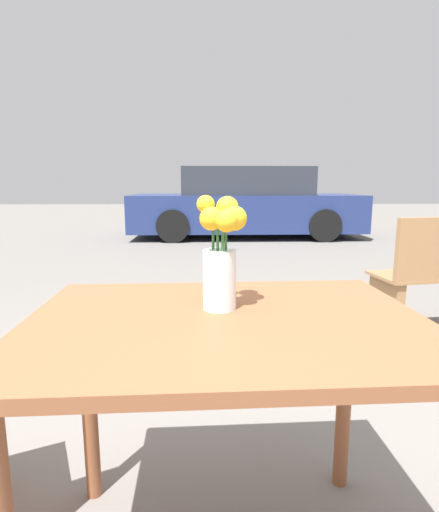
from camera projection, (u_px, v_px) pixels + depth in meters
The scene contains 3 objects.
table_front at pixel (227, 358), 1.00m from camera, with size 1.01×0.75×0.73m.
flower_vase at pixel (221, 259), 1.03m from camera, with size 0.13×0.14×0.30m.
parked_car at pixel (245, 204), 8.02m from camera, with size 4.48×1.92×1.36m.
Camera 1 is at (-0.04, -0.94, 1.06)m, focal length 28.00 mm.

